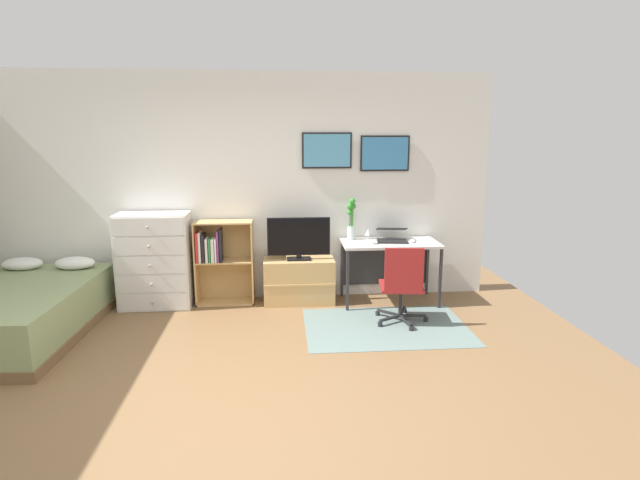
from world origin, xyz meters
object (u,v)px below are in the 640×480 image
(bookshelf, at_px, (219,257))
(office_chair, at_px, (402,283))
(tv_stand, at_px, (299,281))
(desk, at_px, (389,252))
(computer_mouse, at_px, (413,241))
(dresser, at_px, (155,261))
(wine_glass, at_px, (368,233))
(laptop, at_px, (392,235))
(bed, at_px, (17,312))
(bamboo_vase, at_px, (351,218))
(television, at_px, (299,239))

(bookshelf, xyz_separation_m, office_chair, (1.99, -0.88, -0.11))
(tv_stand, xyz_separation_m, desk, (1.08, -0.01, 0.34))
(office_chair, xyz_separation_m, computer_mouse, (0.29, 0.72, 0.30))
(dresser, distance_m, wine_glass, 2.49)
(desk, distance_m, computer_mouse, 0.32)
(dresser, distance_m, laptop, 2.79)
(bookshelf, relative_size, office_chair, 1.15)
(wine_glass, bearing_deg, computer_mouse, 7.68)
(bookshelf, bearing_deg, bed, -155.60)
(laptop, bearing_deg, tv_stand, -172.85)
(laptop, bearing_deg, bookshelf, -174.27)
(laptop, relative_size, bamboo_vase, 0.86)
(dresser, bearing_deg, laptop, 0.24)
(tv_stand, xyz_separation_m, television, (0.00, -0.02, 0.51))
(desk, xyz_separation_m, computer_mouse, (0.26, -0.09, 0.15))
(bamboo_vase, bearing_deg, bookshelf, -178.41)
(television, distance_m, computer_mouse, 1.34)
(laptop, bearing_deg, bamboo_vase, 175.38)
(tv_stand, relative_size, bamboo_vase, 1.67)
(wine_glass, bearing_deg, office_chair, -68.25)
(tv_stand, distance_m, television, 0.51)
(dresser, distance_m, office_chair, 2.84)
(tv_stand, height_order, computer_mouse, computer_mouse)
(laptop, distance_m, wine_glass, 0.37)
(computer_mouse, distance_m, bamboo_vase, 0.77)
(television, xyz_separation_m, computer_mouse, (1.34, -0.08, -0.02))
(television, height_order, laptop, television)
(bed, relative_size, bamboo_vase, 4.14)
(office_chair, bearing_deg, bed, -173.51)
(television, bearing_deg, wine_glass, -11.27)
(bed, bearing_deg, office_chair, 1.84)
(dresser, distance_m, bookshelf, 0.73)
(bed, distance_m, television, 3.00)
(bookshelf, bearing_deg, dresser, -174.61)
(bookshelf, distance_m, tv_stand, 0.99)
(bamboo_vase, bearing_deg, computer_mouse, -16.17)
(bookshelf, relative_size, laptop, 2.31)
(bed, bearing_deg, television, 17.49)
(desk, height_order, bamboo_vase, bamboo_vase)
(bamboo_vase, bearing_deg, office_chair, -65.81)
(office_chair, bearing_deg, tv_stand, 148.53)
(television, bearing_deg, computer_mouse, -3.60)
(television, distance_m, desk, 1.09)
(bed, xyz_separation_m, office_chair, (3.90, -0.01, 0.20))
(laptop, xyz_separation_m, computer_mouse, (0.23, -0.10, -0.05))
(bookshelf, xyz_separation_m, tv_stand, (0.94, -0.05, -0.30))
(tv_stand, relative_size, television, 1.13)
(television, height_order, bamboo_vase, bamboo_vase)
(bed, relative_size, wine_glass, 11.51)
(television, distance_m, wine_glass, 0.81)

